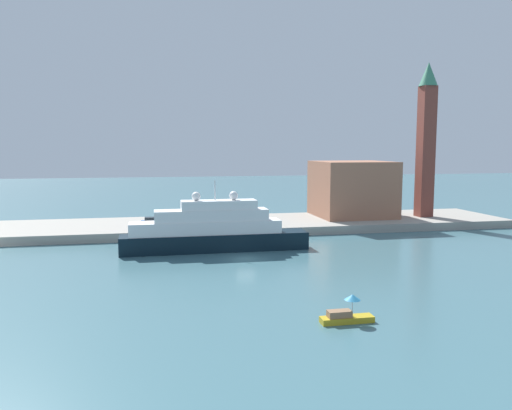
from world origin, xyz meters
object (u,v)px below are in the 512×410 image
(bell_tower, at_px, (426,134))
(person_figure, at_px, (175,223))
(small_motorboat, at_px, (346,314))
(large_yacht, at_px, (213,231))
(mooring_bollard, at_px, (219,227))
(harbor_building, at_px, (352,189))
(parked_car, at_px, (153,221))

(bell_tower, relative_size, person_figure, 18.31)
(small_motorboat, xyz_separation_m, bell_tower, (36.70, 50.95, 17.01))
(large_yacht, xyz_separation_m, person_figure, (-4.91, 14.10, -0.76))
(small_motorboat, xyz_separation_m, mooring_bollard, (-5.43, 43.47, 1.06))
(harbor_building, bearing_deg, parked_car, -174.20)
(bell_tower, bearing_deg, harbor_building, 165.94)
(harbor_building, xyz_separation_m, person_figure, (-35.58, -7.46, -4.73))
(small_motorboat, height_order, parked_car, parked_car)
(bell_tower, bearing_deg, small_motorboat, -125.77)
(large_yacht, distance_m, parked_car, 19.60)
(large_yacht, bearing_deg, mooring_bollard, 77.38)
(parked_car, height_order, person_figure, person_figure)
(bell_tower, relative_size, parked_car, 7.14)
(harbor_building, distance_m, mooring_bollard, 30.77)
(parked_car, distance_m, person_figure, 5.10)
(parked_car, bearing_deg, person_figure, -42.90)
(parked_car, height_order, mooring_bollard, parked_car)
(parked_car, relative_size, person_figure, 2.56)
(large_yacht, relative_size, parked_car, 6.51)
(small_motorboat, distance_m, mooring_bollard, 43.82)
(small_motorboat, bearing_deg, harbor_building, 67.21)
(harbor_building, relative_size, bell_tower, 0.48)
(bell_tower, relative_size, mooring_bollard, 44.80)
(parked_car, bearing_deg, mooring_bollard, -32.26)
(bell_tower, height_order, person_figure, bell_tower)
(harbor_building, bearing_deg, large_yacht, -144.90)
(small_motorboat, height_order, bell_tower, bell_tower)
(harbor_building, height_order, bell_tower, bell_tower)
(mooring_bollard, bearing_deg, person_figure, 154.44)
(bell_tower, height_order, parked_car, bell_tower)
(bell_tower, xyz_separation_m, parked_car, (-53.16, -0.52, -15.69))
(bell_tower, bearing_deg, mooring_bollard, -169.93)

